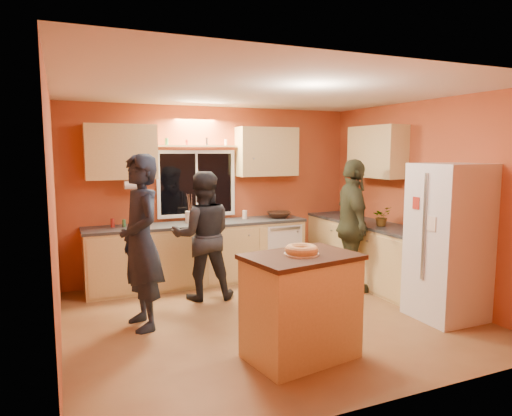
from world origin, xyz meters
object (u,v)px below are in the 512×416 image
person_center (203,236)px  person_right (353,226)px  refrigerator (448,242)px  island (301,305)px  person_left (141,242)px

person_center → person_right: bearing=178.3°
refrigerator → island: bearing=-173.4°
island → person_center: bearing=90.1°
refrigerator → person_center: refrigerator is taller
island → person_center: person_center is taller
refrigerator → island: 2.11m
refrigerator → person_left: size_ratio=0.94×
refrigerator → island: size_ratio=1.61×
person_right → island: bearing=153.0°
refrigerator → person_right: size_ratio=0.98×
refrigerator → person_left: bearing=161.5°
person_left → person_right: (2.91, 0.22, -0.04)m
person_center → island: bearing=111.2°
island → person_left: 1.88m
refrigerator → person_center: 3.00m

